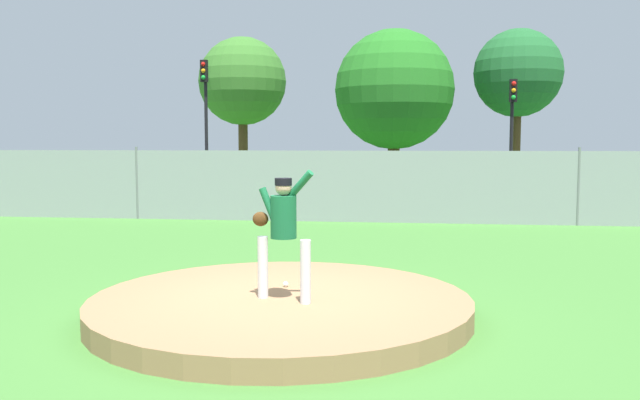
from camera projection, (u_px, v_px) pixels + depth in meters
name	position (u px, v px, depth m)	size (l,w,h in m)	color
ground_plane	(332.00, 244.00, 14.34)	(80.00, 80.00, 0.00)	#427A33
asphalt_strip	(359.00, 206.00, 22.74)	(44.00, 7.00, 0.01)	#2B2B2D
pitchers_mound	(281.00, 306.00, 8.40)	(4.85, 4.85, 0.26)	#99704C
pitcher_youth	(283.00, 225.00, 8.08)	(0.80, 0.35, 1.63)	silver
baseball	(286.00, 284.00, 8.93)	(0.07, 0.07, 0.07)	white
chainlink_fence	(348.00, 186.00, 18.20)	(30.69, 0.07, 2.08)	gray
parked_car_red	(609.00, 186.00, 21.28)	(2.05, 4.48, 1.63)	#A81919
parked_car_silver	(123.00, 180.00, 23.95)	(1.86, 4.72, 1.72)	#B7BABF
parked_car_teal	(505.00, 184.00, 22.03)	(1.84, 4.42, 1.69)	#146066
parked_car_navy	(353.00, 185.00, 22.27)	(2.17, 4.20, 1.58)	#161E4C
parked_car_charcoal	(195.00, 182.00, 23.24)	(1.87, 4.70, 1.66)	#232328
traffic_cone_orange	(309.00, 192.00, 25.65)	(0.40, 0.40, 0.55)	orange
traffic_light_near	(205.00, 105.00, 27.44)	(0.28, 0.46, 5.60)	black
traffic_light_far	(512.00, 117.00, 26.19)	(0.28, 0.46, 4.69)	black
tree_tall_centre	(243.00, 82.00, 33.41)	(4.45, 4.45, 7.52)	#4C331E
tree_broad_right	(394.00, 90.00, 30.36)	(5.52, 5.52, 7.39)	#4C331E
tree_bushy_near	(518.00, 74.00, 30.21)	(4.03, 4.03, 7.39)	#4C331E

